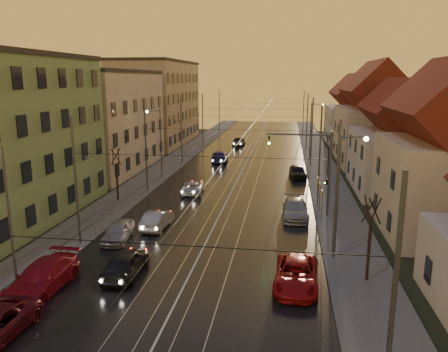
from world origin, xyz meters
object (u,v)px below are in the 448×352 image
at_px(traffic_light_mast, 317,163).
at_px(parked_right_1, 295,209).
at_px(street_lamp_3, 313,125).
at_px(driving_car_4, 239,141).
at_px(parked_left_2, 42,278).
at_px(parked_left_3, 118,231).
at_px(street_lamp_2, 158,137).
at_px(driving_car_0, 126,263).
at_px(driving_car_1, 157,219).
at_px(driving_car_3, 220,156).
at_px(driving_car_2, 193,187).
at_px(street_lamp_1, 343,182).
at_px(street_lamp_0, 3,206).
at_px(parked_right_2, 298,172).
at_px(parked_right_0, 296,275).

height_order(traffic_light_mast, parked_right_1, traffic_light_mast).
height_order(street_lamp_3, driving_car_4, street_lamp_3).
height_order(parked_left_2, parked_left_3, parked_left_2).
xyz_separation_m(street_lamp_2, driving_car_0, (5.38, -25.12, -4.10)).
xyz_separation_m(driving_car_1, driving_car_3, (0.62, 27.77, 0.08)).
relative_size(traffic_light_mast, parked_left_2, 1.32).
distance_m(street_lamp_2, driving_car_2, 9.11).
bearing_deg(street_lamp_1, parked_right_1, 110.79).
distance_m(street_lamp_1, traffic_light_mast, 8.08).
bearing_deg(street_lamp_1, parked_left_3, 179.20).
bearing_deg(parked_left_3, driving_car_4, 81.35).
relative_size(street_lamp_0, parked_right_2, 1.82).
height_order(street_lamp_3, traffic_light_mast, street_lamp_3).
distance_m(street_lamp_0, parked_left_3, 9.64).
relative_size(traffic_light_mast, parked_left_3, 1.78).
xyz_separation_m(parked_right_0, parked_right_2, (0.63, 27.64, 0.04)).
xyz_separation_m(parked_right_1, parked_right_2, (0.51, 15.17, 0.01)).
bearing_deg(traffic_light_mast, driving_car_0, -131.76).
relative_size(street_lamp_3, driving_car_4, 1.76).
bearing_deg(driving_car_4, parked_right_0, 101.69).
bearing_deg(traffic_light_mast, driving_car_1, -158.76).
bearing_deg(parked_left_2, street_lamp_2, 94.49).
height_order(street_lamp_1, driving_car_4, street_lamp_1).
bearing_deg(parked_right_2, parked_right_0, -97.35).
xyz_separation_m(street_lamp_2, parked_right_2, (15.94, 2.50, -4.14)).
distance_m(street_lamp_1, parked_right_2, 22.99).
relative_size(street_lamp_1, driving_car_0, 1.74).
xyz_separation_m(street_lamp_3, driving_car_1, (-13.41, -32.78, -4.19)).
relative_size(driving_car_2, parked_right_2, 1.00).
xyz_separation_m(traffic_light_mast, driving_car_2, (-11.84, 5.92, -3.99)).
bearing_deg(parked_right_0, parked_right_1, 92.09).
bearing_deg(driving_car_4, driving_car_3, 88.27).
bearing_deg(street_lamp_3, parked_left_3, -113.30).
bearing_deg(driving_car_1, street_lamp_0, 69.37).
height_order(driving_car_4, parked_right_2, driving_car_4).
bearing_deg(driving_car_1, parked_right_0, 144.01).
xyz_separation_m(driving_car_0, driving_car_1, (-0.59, 8.34, -0.09)).
bearing_deg(parked_right_0, driving_car_2, 120.44).
bearing_deg(street_lamp_0, street_lamp_3, 67.52).
bearing_deg(driving_car_4, street_lamp_0, 85.16).
bearing_deg(parked_right_0, traffic_light_mast, 84.88).
xyz_separation_m(street_lamp_2, street_lamp_3, (18.21, 16.00, 0.00)).
bearing_deg(driving_car_0, driving_car_3, -91.99).
xyz_separation_m(driving_car_4, parked_right_1, (9.06, -38.99, -0.04)).
height_order(street_lamp_1, driving_car_1, street_lamp_1).
bearing_deg(driving_car_2, driving_car_3, -97.00).
bearing_deg(parked_left_2, parked_right_1, 48.46).
bearing_deg(driving_car_4, parked_right_2, 113.72).
xyz_separation_m(street_lamp_2, parked_right_0, (15.30, -25.15, -4.17)).
distance_m(street_lamp_2, parked_right_0, 29.73).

